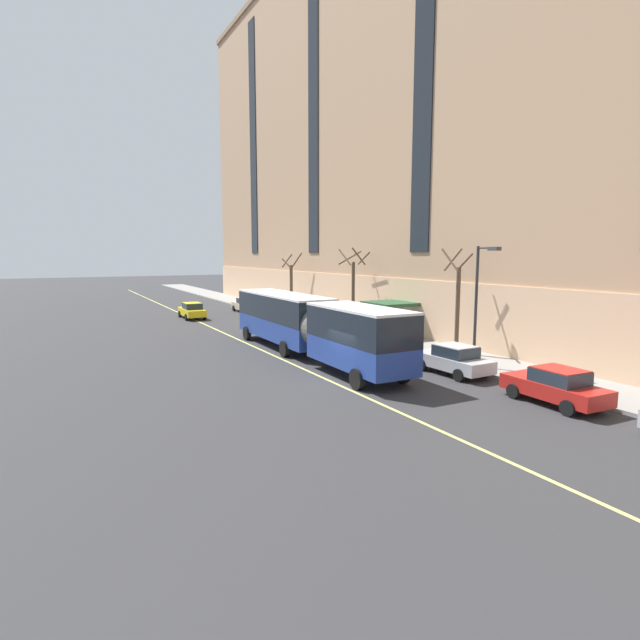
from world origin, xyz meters
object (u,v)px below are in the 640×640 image
Objects in this scene: parked_car_champagne_1 at (286,316)px; parked_car_black_3 at (367,337)px; street_tree_far_downtown at (291,284)px; city_bus at (308,323)px; parked_car_red_0 at (556,386)px; taxi_cab at (192,310)px; street_tree_mid_block at (457,302)px; parked_car_champagne_6 at (246,305)px; street_lamp at (480,293)px; street_tree_far_uptown at (353,286)px; parked_car_silver_4 at (453,359)px.

parked_car_champagne_1 and parked_car_black_3 have the same top height.
street_tree_far_downtown reaches higher than parked_car_champagne_1.
parked_car_red_0 is (4.67, -13.51, -1.31)m from city_bus.
street_tree_far_downtown reaches higher than parked_car_red_0.
street_tree_mid_block is (9.89, -25.71, 2.52)m from taxi_cab.
parked_car_red_0 is 0.94× the size of parked_car_champagne_6.
taxi_cab is at bearing 100.12° from parked_car_red_0.
parked_car_champagne_6 is (4.84, 24.49, -1.31)m from city_bus.
street_lamp is (-1.75, -3.49, 0.86)m from street_tree_mid_block.
parked_car_champagne_1 is 0.66× the size of street_tree_far_uptown.
taxi_cab is at bearing 125.91° from street_tree_far_uptown.
street_tree_mid_block is at bearing 45.16° from parked_car_silver_4.
parked_car_champagne_1 is at bearing 124.54° from street_tree_far_uptown.
street_lamp reaches higher than street_tree_mid_block.
street_lamp is at bearing 73.40° from parked_car_red_0.
street_tree_far_uptown is (9.93, -13.71, 2.82)m from taxi_cab.
street_tree_far_uptown is at bearing -55.46° from parked_car_champagne_1.
parked_car_silver_4 is at bearing 90.05° from parked_car_red_0.
street_tree_far_uptown is at bearing -89.92° from street_tree_far_downtown.
street_lamp is at bearing -48.62° from city_bus.
taxi_cab is at bearing 126.75° from parked_car_champagne_1.
street_tree_mid_block reaches higher than parked_car_champagne_1.
parked_car_champagne_1 and parked_car_silver_4 have the same top height.
street_lamp is (1.66, -31.86, 3.38)m from parked_car_champagne_6.
parked_car_champagne_6 is at bearing 89.42° from parked_car_black_3.
street_tree_far_uptown is at bearing -54.09° from taxi_cab.
street_tree_mid_block is (3.41, -28.37, 2.52)m from parked_car_champagne_6.
street_tree_far_uptown is (3.69, 7.60, 2.83)m from parked_car_black_3.
city_bus is 4.19× the size of parked_car_silver_4.
street_lamp reaches higher than taxi_cab.
street_lamp is at bearing -74.43° from taxi_cab.
street_lamp is at bearing 3.63° from parked_car_silver_4.
parked_car_champagne_1 is at bearing 90.10° from parked_car_silver_4.
street_tree_far_downtown is at bearing -9.57° from taxi_cab.
parked_car_black_3 is 0.71× the size of street_tree_far_downtown.
taxi_cab is (-6.26, 8.39, 0.00)m from parked_car_champagne_1.
city_bus is 2.96× the size of street_tree_far_downtown.
parked_car_champagne_1 is at bearing 101.82° from street_tree_mid_block.
parked_car_black_3 is 22.20m from taxi_cab.
parked_car_black_3 is 6.25m from street_tree_mid_block.
street_tree_mid_block is (3.65, -4.40, 2.52)m from parked_car_black_3.
parked_car_red_0 is at bearing -89.91° from parked_car_champagne_1.
parked_car_red_0 is at bearing -90.26° from parked_car_champagne_6.
street_tree_mid_block is at bearing -90.06° from street_tree_far_downtown.
parked_car_red_0 is 0.70× the size of street_tree_far_downtown.
street_lamp is at bearing -93.69° from street_tree_far_downtown.
parked_car_black_3 is at bearing -115.93° from street_tree_far_uptown.
street_tree_far_uptown reaches higher than parked_car_black_3.
parked_car_red_0 is 14.03m from parked_car_black_3.
city_bus is at bearing -108.99° from parked_car_champagne_1.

